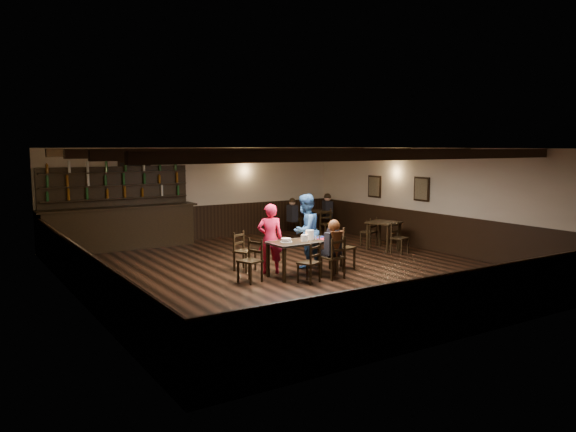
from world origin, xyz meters
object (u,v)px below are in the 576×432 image
chair_near_right (335,255)px  cake (286,240)px  chair_near_left (312,260)px  bar_counter (119,222)px  woman_pink (270,239)px  dining_table (303,245)px  man_blue (305,231)px

chair_near_right → cake: chair_near_right is taller
chair_near_left → bar_counter: 6.27m
bar_counter → woman_pink: bearing=-67.1°
dining_table → cake: 0.42m
dining_table → man_blue: size_ratio=0.90×
man_blue → bar_counter: size_ratio=0.40×
woman_pink → man_blue: (0.97, 0.08, 0.08)m
dining_table → cake: cake is taller
chair_near_right → bar_counter: size_ratio=0.21×
chair_near_right → man_blue: man_blue is taller
chair_near_right → woman_pink: bearing=126.1°
chair_near_right → cake: size_ratio=3.43×
dining_table → chair_near_left: 0.73m
chair_near_right → woman_pink: woman_pink is taller
man_blue → bar_counter: bar_counter is taller
chair_near_left → man_blue: (0.72, 1.31, 0.36)m
man_blue → chair_near_left: bearing=36.5°
cake → bar_counter: size_ratio=0.06×
woman_pink → man_blue: bearing=-150.8°
man_blue → chair_near_right: bearing=60.7°
chair_near_left → chair_near_right: bearing=3.4°
dining_table → man_blue: man_blue is taller
chair_near_right → cake: 1.07m
man_blue → cake: 1.08m
chair_near_right → bar_counter: bearing=115.9°
dining_table → chair_near_left: chair_near_left is taller
woman_pink → bar_counter: (-1.96, 4.63, -0.03)m
dining_table → chair_near_right: size_ratio=1.71×
chair_near_left → woman_pink: woman_pink is taller
chair_near_right → man_blue: size_ratio=0.53×
dining_table → woman_pink: size_ratio=0.99×
woman_pink → man_blue: 0.98m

